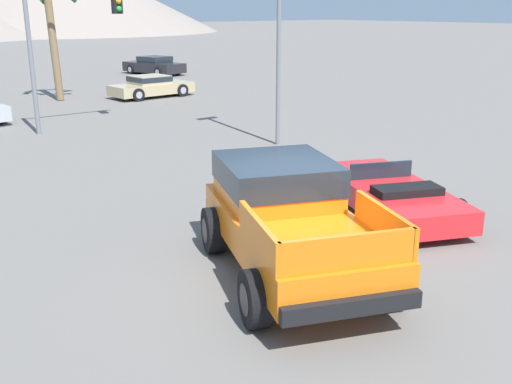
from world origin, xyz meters
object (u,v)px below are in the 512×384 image
at_px(parked_car_tan, 151,86).
at_px(red_convertible_car, 390,194).
at_px(orange_pickup_truck, 287,212).
at_px(traffic_light_main, 71,25).
at_px(parked_car_dark, 154,65).
at_px(palm_tree_short, 52,3).

bearing_deg(parked_car_tan, red_convertible_car, -16.47).
bearing_deg(orange_pickup_truck, traffic_light_main, 103.72).
bearing_deg(traffic_light_main, parked_car_dark, 53.23).
relative_size(orange_pickup_truck, parked_car_dark, 1.10).
height_order(traffic_light_main, palm_tree_short, palm_tree_short).
height_order(orange_pickup_truck, parked_car_tan, orange_pickup_truck).
distance_m(traffic_light_main, palm_tree_short, 7.95).
relative_size(orange_pickup_truck, traffic_light_main, 0.98).
distance_m(red_convertible_car, traffic_light_main, 13.84).
bearing_deg(palm_tree_short, parked_car_dark, 39.55).
bearing_deg(traffic_light_main, palm_tree_short, 74.53).
xyz_separation_m(orange_pickup_truck, traffic_light_main, (2.01, 14.17, 2.71)).
height_order(orange_pickup_truck, palm_tree_short, palm_tree_short).
bearing_deg(parked_car_dark, parked_car_tan, -132.80).
relative_size(red_convertible_car, palm_tree_short, 0.78).
xyz_separation_m(traffic_light_main, palm_tree_short, (2.11, 7.62, 0.82)).
height_order(orange_pickup_truck, traffic_light_main, traffic_light_main).
bearing_deg(red_convertible_car, palm_tree_short, 112.23).
xyz_separation_m(parked_car_tan, palm_tree_short, (-4.01, 1.80, 4.00)).
distance_m(orange_pickup_truck, palm_tree_short, 22.46).
bearing_deg(orange_pickup_truck, parked_car_tan, 89.66).
bearing_deg(parked_car_tan, traffic_light_main, -49.87).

